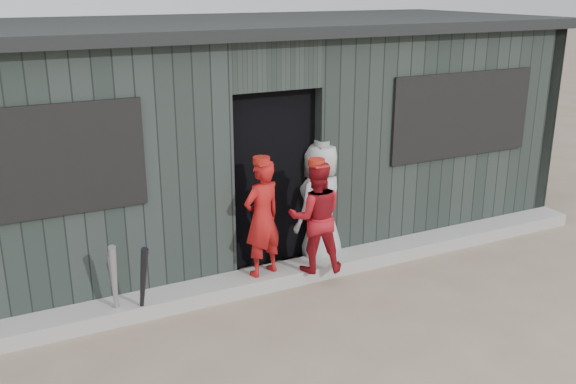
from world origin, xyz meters
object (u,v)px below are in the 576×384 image
bat_mid (115,288)px  bat_right (143,284)px  dugout (225,132)px  player_red_left (262,218)px  player_red_right (316,217)px  player_grey_back (321,205)px  bat_left (115,284)px

bat_mid → bat_right: size_ratio=0.87×
dugout → bat_mid: bearing=-135.6°
player_red_left → player_red_right: (0.53, -0.16, -0.02)m
player_red_left → player_red_right: player_red_left is taller
player_red_left → bat_right: bearing=-6.9°
player_red_left → player_grey_back: size_ratio=0.88×
player_red_left → player_red_right: 0.56m
player_grey_back → bat_right: bearing=-9.0°
dugout → player_red_left: bearing=-99.6°
player_grey_back → bat_left: bearing=-12.4°
bat_right → player_red_right: (1.83, 0.06, 0.33)m
bat_left → bat_right: bearing=-21.6°
bat_right → player_red_right: 1.86m
bat_right → player_red_left: bearing=9.6°
player_red_right → player_red_left: bearing=2.8°
bat_mid → player_grey_back: bearing=8.2°
player_red_right → player_grey_back: bearing=-106.2°
player_red_right → dugout: size_ratio=0.14×
bat_left → bat_mid: 0.06m
bat_right → player_grey_back: (2.13, 0.47, 0.29)m
player_red_left → dugout: bearing=-116.1°
bat_mid → player_red_left: player_red_left is taller
bat_right → player_red_left: player_red_left is taller
player_red_left → dugout: (0.29, 1.69, 0.52)m
player_red_right → player_grey_back: (0.30, 0.41, -0.04)m
bat_mid → bat_right: bat_right is taller
bat_left → bat_right: size_ratio=1.01×
bat_mid → player_red_left: (1.53, 0.09, 0.40)m
player_red_right → player_grey_back: size_ratio=0.84×
player_red_left → dugout: size_ratio=0.15×
bat_left → player_red_left: size_ratio=0.69×
bat_mid → dugout: 2.71m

